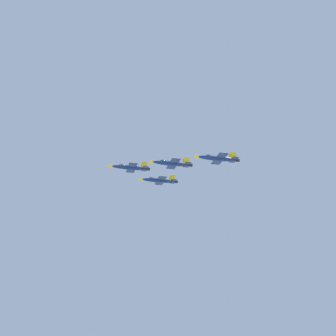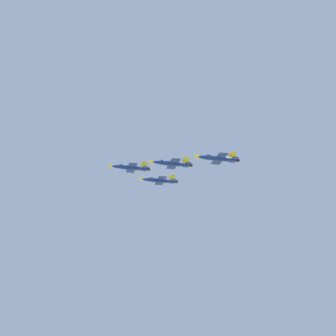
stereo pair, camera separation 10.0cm
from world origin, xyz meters
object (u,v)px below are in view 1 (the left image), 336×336
at_px(jet_lead, 130,167).
at_px(jet_left_wingman, 171,163).
at_px(jet_right_wingman, 159,180).
at_px(jet_left_outer, 217,158).

bearing_deg(jet_lead, jet_left_wingman, 139.70).
height_order(jet_left_wingman, jet_right_wingman, jet_right_wingman).
height_order(jet_lead, jet_left_wingman, jet_lead).
height_order(jet_right_wingman, jet_left_outer, jet_right_wingman).
bearing_deg(jet_lead, jet_right_wingman, -139.57).
height_order(jet_lead, jet_right_wingman, jet_right_wingman).
bearing_deg(jet_right_wingman, jet_left_outer, 111.93).
xyz_separation_m(jet_lead, jet_right_wingman, (8.00, -16.04, 0.04)).
distance_m(jet_lead, jet_right_wingman, 17.92).
relative_size(jet_lead, jet_left_outer, 0.98).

